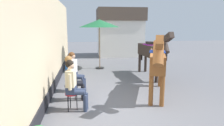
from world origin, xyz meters
TOP-DOWN VIEW (x-y plane):
  - ground_plane at (0.00, 3.00)m, footprint 40.00×40.00m
  - pub_facade_wall at (-2.55, 1.50)m, footprint 0.34×14.00m
  - distant_cottage at (1.40, 9.73)m, footprint 3.40×2.60m
  - seated_visitor_near at (-1.61, -0.03)m, footprint 0.61×0.48m
  - seated_visitor_middle at (-1.69, 0.74)m, footprint 0.61×0.49m
  - seated_visitor_far at (-1.65, 1.58)m, footprint 0.61×0.48m
  - saddled_horse_near at (0.99, 0.76)m, footprint 1.26×2.87m
  - saddled_horse_far at (1.64, 3.10)m, footprint 0.61×3.00m
  - cafe_parasol at (-0.50, 5.23)m, footprint 2.10×2.10m

SIDE VIEW (x-z plane):
  - ground_plane at x=0.00m, z-range 0.00..0.00m
  - seated_visitor_near at x=-1.61m, z-range 0.08..1.47m
  - seated_visitor_middle at x=-1.69m, z-range 0.08..1.47m
  - seated_visitor_far at x=-1.65m, z-range 0.08..1.47m
  - saddled_horse_near at x=0.99m, z-range 0.13..2.19m
  - saddled_horse_far at x=1.64m, z-range 0.13..2.19m
  - pub_facade_wall at x=-2.55m, z-range -0.16..3.24m
  - distant_cottage at x=1.40m, z-range 0.05..3.55m
  - cafe_parasol at x=-0.50m, z-range 1.07..3.65m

